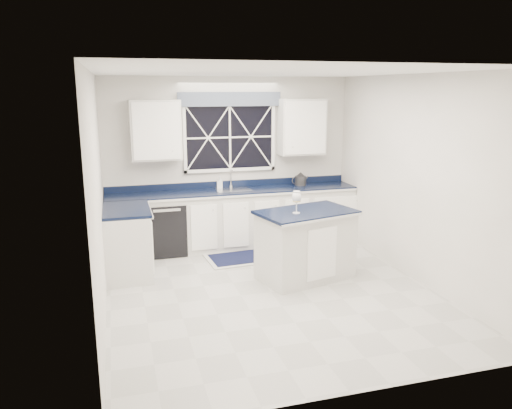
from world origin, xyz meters
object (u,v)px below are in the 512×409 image
object	(u,v)px
faucet	(231,178)
wine_glass	(297,198)
island	(305,244)
kettle	(300,179)
dishwasher	(166,227)
soap_bottle	(220,182)

from	to	relation	value
faucet	wine_glass	bearing A→B (deg)	-77.37
island	kettle	distance (m)	1.87
dishwasher	wine_glass	distance (m)	2.39
island	soap_bottle	world-z (taller)	soap_bottle
island	soap_bottle	bearing A→B (deg)	99.15
island	wine_glass	size ratio (longest dim) A/B	4.81
kettle	dishwasher	bearing A→B (deg)	174.57
kettle	soap_bottle	xyz separation A→B (m)	(-1.34, 0.13, -0.01)
island	faucet	bearing A→B (deg)	94.28
dishwasher	wine_glass	bearing A→B (deg)	-48.00
kettle	wine_glass	distance (m)	1.92
faucet	soap_bottle	bearing A→B (deg)	172.71
kettle	soap_bottle	distance (m)	1.34
dishwasher	faucet	size ratio (longest dim) A/B	2.72
dishwasher	soap_bottle	bearing A→B (deg)	13.40
kettle	island	bearing A→B (deg)	-115.92
faucet	kettle	size ratio (longest dim) A/B	0.97
island	soap_bottle	size ratio (longest dim) A/B	7.35
dishwasher	faucet	world-z (taller)	faucet
soap_bottle	kettle	bearing A→B (deg)	-5.62
island	dishwasher	bearing A→B (deg)	122.58
kettle	wine_glass	world-z (taller)	wine_glass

